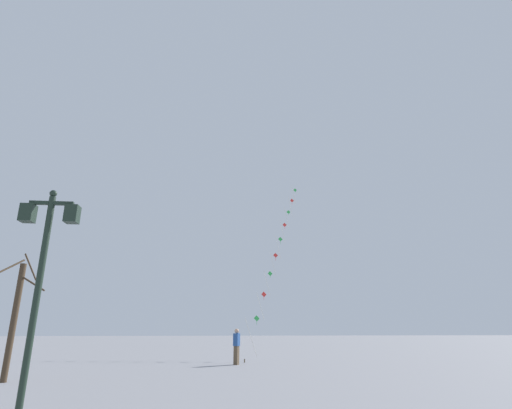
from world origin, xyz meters
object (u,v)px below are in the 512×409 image
Objects in this scene: kite_train at (278,248)px; bare_tree at (14,317)px; kite_flyer at (237,345)px; twin_lantern_lamp_post at (44,254)px.

bare_tree is (-11.38, -13.88, -5.30)m from kite_train.
kite_train is 10.70m from kite_flyer.
twin_lantern_lamp_post is 13.33m from kite_flyer.
kite_flyer is (4.81, 12.20, -2.38)m from twin_lantern_lamp_post.
twin_lantern_lamp_post is 22.00m from kite_train.
twin_lantern_lamp_post is at bearing -178.40° from kite_flyer.
kite_train is (8.14, 20.02, 4.12)m from twin_lantern_lamp_post.
kite_flyer is (-3.33, -7.82, -6.51)m from kite_train.
kite_train reaches higher than bare_tree.
twin_lantern_lamp_post is 0.33× the size of kite_train.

